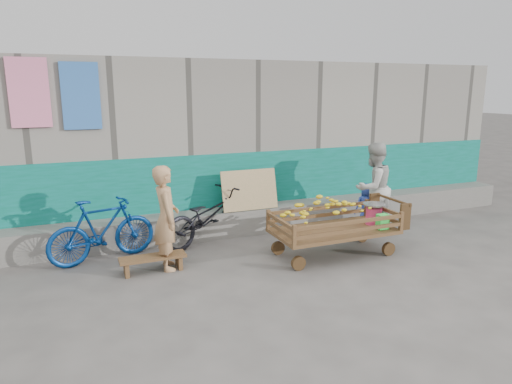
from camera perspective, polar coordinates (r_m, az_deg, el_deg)
name	(u,v)px	position (r m, az deg, el deg)	size (l,w,h in m)	color
ground	(291,285)	(6.08, 4.37, -11.56)	(80.00, 80.00, 0.00)	#4F4B48
building_wall	(203,141)	(9.40, -6.67, 6.32)	(12.00, 3.50, 3.00)	gray
banana_cart	(332,218)	(7.01, 9.52, -3.28)	(2.04, 0.93, 0.87)	brown
bench	(153,260)	(6.60, -12.76, -8.31)	(0.91, 0.27, 0.23)	brown
vendor_man	(166,218)	(6.51, -11.16, -3.18)	(0.54, 0.36, 1.49)	tan
woman	(373,188)	(8.32, 14.43, 0.53)	(0.78, 0.61, 1.60)	beige
child	(366,206)	(8.54, 13.61, -1.73)	(0.41, 0.27, 0.84)	#2F49B3
bicycle_dark	(207,217)	(7.56, -6.14, -3.10)	(0.60, 1.71, 0.90)	black
bicycle_blue	(102,230)	(7.09, -18.67, -4.52)	(0.45, 1.59, 0.96)	navy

